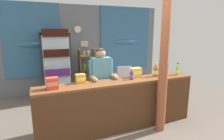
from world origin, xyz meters
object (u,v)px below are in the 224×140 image
shopkeeper (101,77)px  snack_box_choco_powder (81,79)px  drink_fridge (56,60)px  bottle_shelf_rack (87,70)px  stall_counter (121,102)px  soda_bottle_grape_soda (132,75)px  snack_box_instant_noodle (136,72)px  soda_bottle_orange_soda (162,71)px  plastic_lawn_chair (123,78)px  snack_box_crackers (52,83)px  soda_bottle_iced_tea (156,71)px  timber_post (164,65)px  soda_bottle_lime_soda (177,70)px

shopkeeper → snack_box_choco_powder: size_ratio=8.91×
drink_fridge → bottle_shelf_rack: bearing=8.5°
stall_counter → soda_bottle_grape_soda: soda_bottle_grape_soda is taller
snack_box_instant_noodle → soda_bottle_orange_soda: bearing=-11.8°
plastic_lawn_chair → snack_box_choco_powder: size_ratio=4.99×
soda_bottle_orange_soda → snack_box_crackers: bearing=-178.6°
shopkeeper → snack_box_instant_noodle: size_ratio=7.58×
plastic_lawn_chair → soda_bottle_orange_soda: soda_bottle_orange_soda is taller
soda_bottle_iced_tea → snack_box_instant_noodle: size_ratio=1.41×
soda_bottle_orange_soda → soda_bottle_iced_tea: bearing=-177.9°
timber_post → snack_box_instant_noodle: (-0.26, 0.53, -0.22)m
timber_post → snack_box_instant_noodle: bearing=116.1°
bottle_shelf_rack → snack_box_instant_noodle: bottle_shelf_rack is taller
timber_post → soda_bottle_lime_soda: 0.75m
stall_counter → soda_bottle_orange_soda: soda_bottle_orange_soda is taller
stall_counter → timber_post: bearing=-20.8°
timber_post → soda_bottle_grape_soda: bearing=139.5°
soda_bottle_grape_soda → bottle_shelf_rack: bearing=95.7°
bottle_shelf_rack → snack_box_instant_noodle: size_ratio=6.49×
timber_post → shopkeeper: size_ratio=1.72×
soda_bottle_orange_soda → snack_box_choco_powder: 1.70m
soda_bottle_orange_soda → soda_bottle_grape_soda: bearing=-177.2°
plastic_lawn_chair → soda_bottle_grape_soda: soda_bottle_grape_soda is taller
plastic_lawn_chair → timber_post: bearing=-96.8°
timber_post → plastic_lawn_chair: bearing=83.2°
stall_counter → soda_bottle_lime_soda: soda_bottle_lime_soda is taller
snack_box_instant_noodle → timber_post: bearing=-63.9°
soda_bottle_iced_tea → soda_bottle_orange_soda: (0.16, 0.01, -0.02)m
soda_bottle_orange_soda → snack_box_choco_powder: bearing=176.2°
timber_post → soda_bottle_iced_tea: 0.47m
drink_fridge → soda_bottle_grape_soda: 2.55m
soda_bottle_grape_soda → snack_box_crackers: size_ratio=1.17×
stall_counter → soda_bottle_orange_soda: size_ratio=13.07×
soda_bottle_grape_soda → snack_box_instant_noodle: 0.24m
soda_bottle_orange_soda → snack_box_choco_powder: soda_bottle_orange_soda is taller
soda_bottle_grape_soda → soda_bottle_lime_soda: 1.08m
snack_box_choco_powder → plastic_lawn_chair: bearing=44.6°
drink_fridge → soda_bottle_lime_soda: (2.24, -2.31, 0.00)m
stall_counter → snack_box_crackers: (-1.20, 0.09, 0.47)m
stall_counter → snack_box_crackers: bearing=175.7°
bottle_shelf_rack → snack_box_instant_noodle: 2.32m
snack_box_instant_noodle → bottle_shelf_rack: bearing=100.7°
soda_bottle_iced_tea → snack_box_instant_noodle: bearing=162.9°
bottle_shelf_rack → soda_bottle_grape_soda: 2.44m
bottle_shelf_rack → soda_bottle_orange_soda: (0.97, -2.37, 0.37)m
stall_counter → drink_fridge: (-0.89, 2.37, 0.49)m
timber_post → soda_bottle_orange_soda: bearing=55.0°
shopkeeper → soda_bottle_iced_tea: shopkeeper is taller
bottle_shelf_rack → snack_box_crackers: bottle_shelf_rack is taller
snack_box_instant_noodle → plastic_lawn_chair: bearing=72.5°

